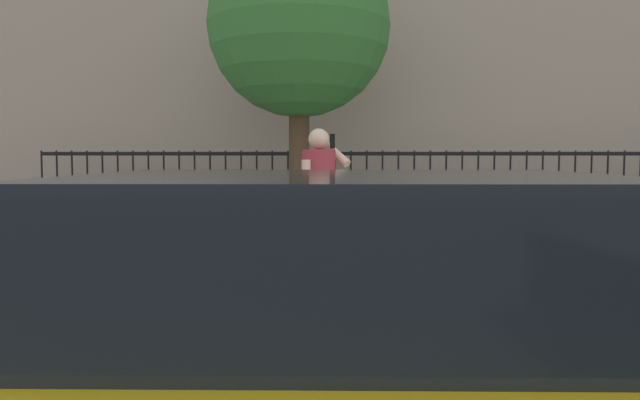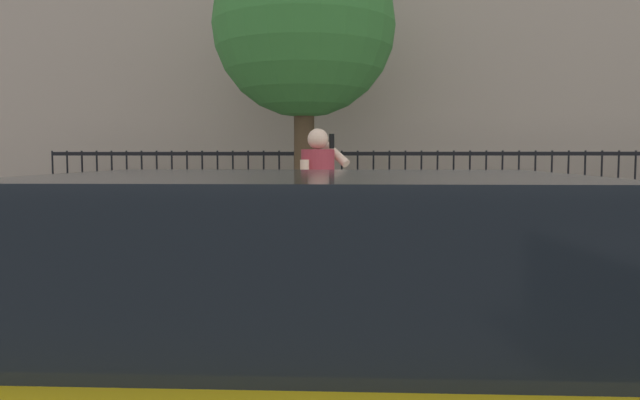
{
  "view_description": "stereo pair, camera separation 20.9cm",
  "coord_description": "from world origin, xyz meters",
  "px_view_note": "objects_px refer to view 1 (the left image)",
  "views": [
    {
      "loc": [
        -0.98,
        -4.06,
        1.52
      ],
      "look_at": [
        -1.25,
        2.49,
        1.05
      ],
      "focal_mm": 34.52,
      "sensor_mm": 36.0,
      "label": 1
    },
    {
      "loc": [
        -0.77,
        -4.05,
        1.52
      ],
      "look_at": [
        -1.25,
        2.49,
        1.05
      ],
      "focal_mm": 34.52,
      "sensor_mm": 36.0,
      "label": 2
    }
  ],
  "objects_px": {
    "street_tree_mid": "(299,27)",
    "pedestrian_on_phone": "(317,197)",
    "taxi_yellow": "(386,367)",
    "street_bench": "(81,230)"
  },
  "relations": [
    {
      "from": "street_tree_mid",
      "to": "pedestrian_on_phone",
      "type": "bearing_deg",
      "value": -81.62
    },
    {
      "from": "pedestrian_on_phone",
      "to": "street_tree_mid",
      "type": "xyz_separation_m",
      "value": [
        -0.37,
        2.52,
        2.21
      ]
    },
    {
      "from": "taxi_yellow",
      "to": "street_tree_mid",
      "type": "relative_size",
      "value": 0.92
    },
    {
      "from": "taxi_yellow",
      "to": "pedestrian_on_phone",
      "type": "distance_m",
      "value": 3.94
    },
    {
      "from": "taxi_yellow",
      "to": "pedestrian_on_phone",
      "type": "bearing_deg",
      "value": 96.55
    },
    {
      "from": "pedestrian_on_phone",
      "to": "taxi_yellow",
      "type": "bearing_deg",
      "value": -83.45
    },
    {
      "from": "street_tree_mid",
      "to": "taxi_yellow",
      "type": "bearing_deg",
      "value": -82.73
    },
    {
      "from": "taxi_yellow",
      "to": "street_tree_mid",
      "type": "distance_m",
      "value": 6.97
    },
    {
      "from": "pedestrian_on_phone",
      "to": "street_bench",
      "type": "bearing_deg",
      "value": 163.61
    },
    {
      "from": "pedestrian_on_phone",
      "to": "street_bench",
      "type": "height_order",
      "value": "pedestrian_on_phone"
    }
  ]
}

